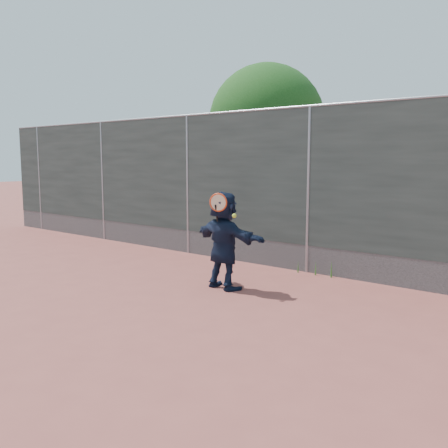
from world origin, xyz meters
The scene contains 6 objects.
ground centered at (0.00, 0.00, 0.00)m, with size 80.00×80.00×0.00m, color #9E4C42.
player centered at (-0.45, 1.64, 0.78)m, with size 1.45×0.46×1.57m, color #121C33.
fence centered at (0.00, 3.50, 1.58)m, with size 20.00×0.06×3.03m.
swing_action centered at (-0.37, 1.44, 1.37)m, with size 0.48×0.14×0.51m.
tree_left centered at (-2.85, 6.55, 2.94)m, with size 3.15×3.00×4.53m.
weed_clump centered at (0.29, 3.38, 0.13)m, with size 0.68×0.07×0.30m.
Camera 1 is at (4.53, -4.43, 2.07)m, focal length 40.00 mm.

